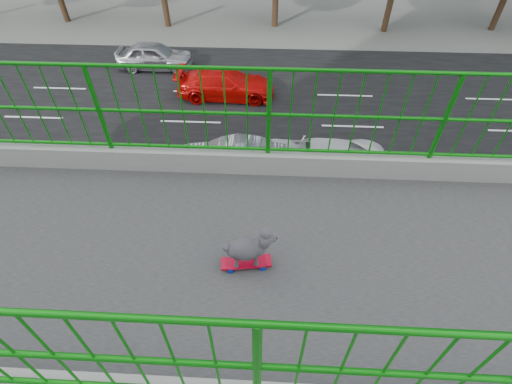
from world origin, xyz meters
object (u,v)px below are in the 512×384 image
object	(u,v)px
poodle	(249,247)
car_4	(155,56)
car_1	(231,160)
car_3	(226,84)
car_6	(315,162)
car_5	(457,230)
skateboard	(246,263)
car_0	(46,212)

from	to	relation	value
poodle	car_4	distance (m)	21.18
poodle	car_1	bearing A→B (deg)	-179.48
car_3	car_6	size ratio (longest dim) A/B	0.91
car_5	car_6	distance (m)	5.57
skateboard	car_1	size ratio (longest dim) A/B	0.11
poodle	car_3	distance (m)	17.17
skateboard	car_3	xyz separation A→B (m)	(-15.70, -2.32, -6.30)
car_3	car_5	distance (m)	13.08
car_0	car_1	world-z (taller)	car_0
car_0	car_6	bearing A→B (deg)	108.47
skateboard	car_0	size ratio (longest dim) A/B	0.12
car_3	car_0	bearing A→B (deg)	151.34
poodle	car_6	xyz separation A→B (m)	(-9.30, 1.99, -6.52)
car_0	car_3	xyz separation A→B (m)	(-9.60, 5.25, -0.03)
car_3	car_5	size ratio (longest dim) A/B	1.26
skateboard	poodle	bearing A→B (deg)	90.00
car_5	car_4	bearing A→B (deg)	-133.43
car_6	car_4	bearing A→B (deg)	-136.97
skateboard	car_1	xyz separation A→B (m)	(-9.30, -1.39, -6.30)
car_4	car_5	xyz separation A→B (m)	(12.80, 13.52, -0.10)
car_0	car_6	xyz separation A→B (m)	(-3.20, 9.58, 0.01)
car_3	car_4	bearing A→B (deg)	55.35
skateboard	car_4	world-z (taller)	skateboard
poodle	car_3	bearing A→B (deg)	-179.68
car_5	car_6	size ratio (longest dim) A/B	0.72
skateboard	car_4	distance (m)	21.10
car_3	car_4	distance (m)	5.63
skateboard	car_1	world-z (taller)	skateboard
car_4	car_6	distance (m)	13.13
poodle	car_4	xyz separation A→B (m)	(-18.90, -6.98, -6.53)
car_1	car_3	world-z (taller)	car_1
car_3	car_4	xyz separation A→B (m)	(-3.20, -4.63, 0.03)
poodle	car_5	xyz separation A→B (m)	(-6.10, 6.54, -6.63)
car_5	car_3	bearing A→B (deg)	-137.20
car_5	car_1	bearing A→B (deg)	-111.88
poodle	car_6	bearing A→B (deg)	159.77
skateboard	poodle	distance (m)	0.25
car_1	car_3	bearing A→B (deg)	-171.79
poodle	car_3	xyz separation A→B (m)	(-15.70, -2.35, -6.56)
poodle	car_0	distance (m)	11.73
car_1	car_5	xyz separation A→B (m)	(3.20, 7.97, -0.08)
skateboard	car_1	distance (m)	11.32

